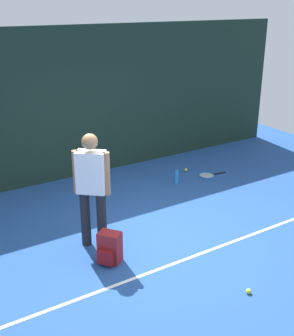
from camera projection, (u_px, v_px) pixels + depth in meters
name	position (u px, v px, depth m)	size (l,w,h in m)	color
ground_plane	(161.00, 238.00, 6.53)	(12.00, 12.00, 0.00)	#234C93
back_fence	(76.00, 104.00, 8.36)	(10.00, 0.10, 2.94)	#192D23
court_line	(188.00, 258.00, 6.01)	(9.00, 0.05, 0.00)	white
tennis_player	(92.00, 184.00, 5.99)	(0.45, 0.43, 1.70)	black
tennis_racket	(208.00, 175.00, 8.81)	(0.63, 0.37, 0.03)	black
backpack	(109.00, 248.00, 5.86)	(0.38, 0.38, 0.44)	maroon
tennis_ball_near_player	(249.00, 291.00, 5.28)	(0.07, 0.07, 0.07)	#CCE033
tennis_ball_by_fence	(104.00, 186.00, 8.28)	(0.07, 0.07, 0.07)	#CCE033
tennis_ball_far_left	(186.00, 170.00, 9.04)	(0.07, 0.07, 0.07)	#CCE033
water_bottle	(177.00, 177.00, 8.42)	(0.07, 0.07, 0.28)	#268CD8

